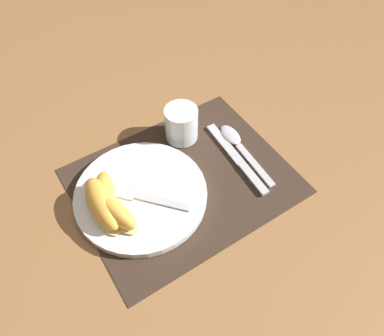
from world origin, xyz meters
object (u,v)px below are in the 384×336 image
at_px(plate, 141,195).
at_px(knife, 238,159).
at_px(citrus_wedge_0, 104,195).
at_px(citrus_wedge_2, 116,213).
at_px(spoon, 237,143).
at_px(juice_glass, 181,125).
at_px(citrus_wedge_1, 103,204).
at_px(fork, 138,196).

bearing_deg(plate, knife, -7.38).
distance_m(citrus_wedge_0, citrus_wedge_2, 0.05).
distance_m(knife, citrus_wedge_0, 0.29).
bearing_deg(spoon, plate, -177.73).
relative_size(juice_glass, citrus_wedge_1, 0.59).
xyz_separation_m(spoon, citrus_wedge_2, (-0.31, -0.04, 0.03)).
bearing_deg(citrus_wedge_2, citrus_wedge_1, 110.75).
height_order(knife, citrus_wedge_1, citrus_wedge_1).
distance_m(juice_glass, citrus_wedge_1, 0.25).
height_order(juice_glass, citrus_wedge_0, juice_glass).
bearing_deg(plate, citrus_wedge_2, -155.82).
xyz_separation_m(juice_glass, citrus_wedge_1, (-0.23, -0.09, 0.00)).
height_order(citrus_wedge_0, citrus_wedge_2, citrus_wedge_2).
distance_m(plate, juice_glass, 0.18).
xyz_separation_m(fork, citrus_wedge_1, (-0.07, 0.01, 0.02)).
height_order(knife, spoon, spoon).
xyz_separation_m(plate, citrus_wedge_0, (-0.06, 0.02, 0.02)).
height_order(plate, spoon, plate).
xyz_separation_m(citrus_wedge_0, citrus_wedge_2, (0.00, -0.05, 0.01)).
height_order(spoon, citrus_wedge_2, citrus_wedge_2).
bearing_deg(plate, fork, -142.76).
height_order(plate, fork, fork).
bearing_deg(citrus_wedge_0, juice_glass, 18.62).
bearing_deg(juice_glass, citrus_wedge_1, -157.79).
height_order(knife, citrus_wedge_2, citrus_wedge_2).
bearing_deg(citrus_wedge_0, fork, -27.17).
bearing_deg(citrus_wedge_1, plate, -1.69).
relative_size(spoon, citrus_wedge_2, 1.73).
bearing_deg(citrus_wedge_1, spoon, 1.33).
bearing_deg(citrus_wedge_0, plate, -19.31).
xyz_separation_m(fork, citrus_wedge_0, (-0.06, 0.03, 0.01)).
height_order(spoon, citrus_wedge_1, citrus_wedge_1).
bearing_deg(spoon, fork, -176.39).
distance_m(knife, fork, 0.23).
bearing_deg(citrus_wedge_1, juice_glass, 22.21).
height_order(plate, citrus_wedge_2, citrus_wedge_2).
height_order(plate, citrus_wedge_1, citrus_wedge_1).
bearing_deg(juice_glass, knife, -62.88).
relative_size(knife, citrus_wedge_1, 1.64).
bearing_deg(fork, juice_glass, 32.18).
distance_m(knife, citrus_wedge_1, 0.29).
distance_m(plate, citrus_wedge_0, 0.07).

